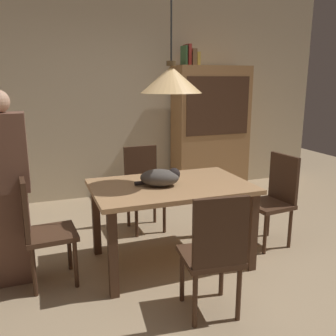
# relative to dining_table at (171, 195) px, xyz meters

# --- Properties ---
(ground) EXTENTS (10.00, 10.00, 0.00)m
(ground) POSITION_rel_dining_table_xyz_m (0.08, -0.39, -0.65)
(ground) COLOR tan
(back_wall) EXTENTS (6.40, 0.10, 2.90)m
(back_wall) POSITION_rel_dining_table_xyz_m (0.08, 2.26, 0.80)
(back_wall) COLOR beige
(back_wall) RESTS_ON ground
(dining_table) EXTENTS (1.40, 0.90, 0.75)m
(dining_table) POSITION_rel_dining_table_xyz_m (0.00, 0.00, 0.00)
(dining_table) COLOR tan
(dining_table) RESTS_ON ground
(chair_right_side) EXTENTS (0.44, 0.44, 0.93)m
(chair_right_side) POSITION_rel_dining_table_xyz_m (1.13, 0.01, -0.14)
(chair_right_side) COLOR #472D1E
(chair_right_side) RESTS_ON ground
(chair_near_front) EXTENTS (0.44, 0.44, 0.93)m
(chair_near_front) POSITION_rel_dining_table_xyz_m (-0.01, -0.88, -0.14)
(chair_near_front) COLOR #472D1E
(chair_near_front) RESTS_ON ground
(chair_far_back) EXTENTS (0.41, 0.41, 0.93)m
(chair_far_back) POSITION_rel_dining_table_xyz_m (-0.00, 0.88, -0.14)
(chair_far_back) COLOR #472D1E
(chair_far_back) RESTS_ON ground
(chair_left_side) EXTENTS (0.42, 0.42, 0.93)m
(chair_left_side) POSITION_rel_dining_table_xyz_m (-1.13, -0.01, -0.14)
(chair_left_side) COLOR #472D1E
(chair_left_side) RESTS_ON ground
(cat_sleeping) EXTENTS (0.41, 0.33, 0.16)m
(cat_sleeping) POSITION_rel_dining_table_xyz_m (-0.10, -0.02, 0.18)
(cat_sleeping) COLOR #4C4742
(cat_sleeping) RESTS_ON dining_table
(pendant_lamp) EXTENTS (0.52, 0.52, 1.30)m
(pendant_lamp) POSITION_rel_dining_table_xyz_m (-0.00, 0.00, 1.01)
(pendant_lamp) COLOR #E5B775
(hutch_bookcase) EXTENTS (1.12, 0.45, 1.85)m
(hutch_bookcase) POSITION_rel_dining_table_xyz_m (1.35, 1.93, 0.24)
(hutch_bookcase) COLOR #A87A4C
(hutch_bookcase) RESTS_ON ground
(book_green_slim) EXTENTS (0.03, 0.20, 0.26)m
(book_green_slim) POSITION_rel_dining_table_xyz_m (0.91, 1.93, 1.33)
(book_green_slim) COLOR #427A4C
(book_green_slim) RESTS_ON hutch_bookcase
(book_red_tall) EXTENTS (0.04, 0.22, 0.28)m
(book_red_tall) POSITION_rel_dining_table_xyz_m (0.96, 1.93, 1.34)
(book_red_tall) COLOR #B73833
(book_red_tall) RESTS_ON hutch_bookcase
(book_brown_thick) EXTENTS (0.06, 0.24, 0.22)m
(book_brown_thick) POSITION_rel_dining_table_xyz_m (1.03, 1.93, 1.31)
(book_brown_thick) COLOR brown
(book_brown_thick) RESTS_ON hutch_bookcase
(book_yellow_short) EXTENTS (0.04, 0.20, 0.18)m
(book_yellow_short) POSITION_rel_dining_table_xyz_m (1.10, 1.93, 1.29)
(book_yellow_short) COLOR gold
(book_yellow_short) RESTS_ON hutch_bookcase
(person_standing) EXTENTS (0.36, 0.22, 1.59)m
(person_standing) POSITION_rel_dining_table_xyz_m (-1.35, 0.13, 0.15)
(person_standing) COLOR brown
(person_standing) RESTS_ON ground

